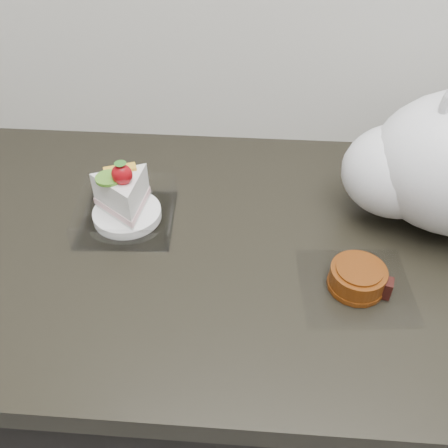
% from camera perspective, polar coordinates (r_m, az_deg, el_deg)
% --- Properties ---
extents(counter, '(2.04, 0.64, 0.90)m').
position_cam_1_polar(counter, '(1.18, 10.35, -18.16)').
color(counter, black).
rests_on(counter, ground).
extents(cake_tray, '(0.16, 0.16, 0.12)m').
position_cam_1_polar(cake_tray, '(0.85, -11.18, 2.21)').
color(cake_tray, white).
rests_on(cake_tray, counter).
extents(mooncake_wrap, '(0.17, 0.16, 0.04)m').
position_cam_1_polar(mooncake_wrap, '(0.76, 15.06, -6.17)').
color(mooncake_wrap, white).
rests_on(mooncake_wrap, counter).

